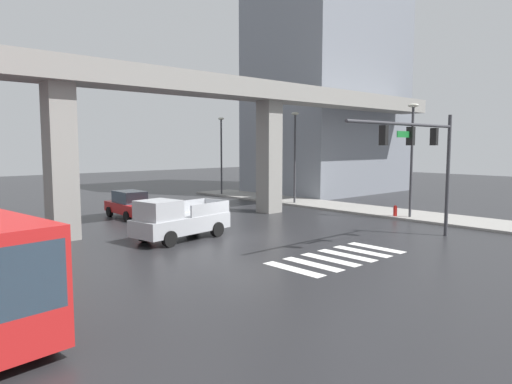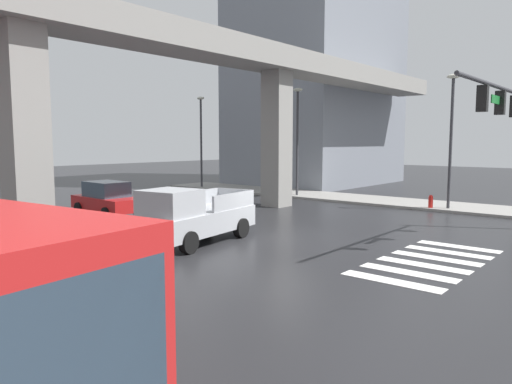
{
  "view_description": "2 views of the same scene",
  "coord_description": "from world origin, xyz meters",
  "px_view_note": "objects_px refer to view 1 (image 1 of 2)",
  "views": [
    {
      "loc": [
        -15.4,
        -17.32,
        4.66
      ],
      "look_at": [
        1.58,
        1.33,
        2.14
      ],
      "focal_mm": 32.8,
      "sensor_mm": 36.0,
      "label": 1
    },
    {
      "loc": [
        -14.5,
        -10.75,
        3.7
      ],
      "look_at": [
        0.3,
        1.81,
        1.65
      ],
      "focal_mm": 33.37,
      "sensor_mm": 36.0,
      "label": 2
    }
  ],
  "objects_px": {
    "traffic_signal_mast": "(423,148)",
    "street_lamp_mid_block": "(295,147)",
    "pickup_truck": "(177,220)",
    "sedan_red": "(130,204)",
    "street_lamp_near_corner": "(412,147)",
    "fire_hydrant": "(395,212)",
    "street_lamp_far_north": "(221,146)"
  },
  "relations": [
    {
      "from": "sedan_red",
      "to": "traffic_signal_mast",
      "type": "bearing_deg",
      "value": -68.77
    },
    {
      "from": "traffic_signal_mast",
      "to": "sedan_red",
      "type": "bearing_deg",
      "value": 111.23
    },
    {
      "from": "pickup_truck",
      "to": "street_lamp_mid_block",
      "type": "height_order",
      "value": "street_lamp_mid_block"
    },
    {
      "from": "sedan_red",
      "to": "fire_hydrant",
      "type": "xyz_separation_m",
      "value": [
        12.35,
        -11.78,
        -0.42
      ]
    },
    {
      "from": "street_lamp_mid_block",
      "to": "traffic_signal_mast",
      "type": "bearing_deg",
      "value": -114.11
    },
    {
      "from": "street_lamp_far_north",
      "to": "sedan_red",
      "type": "bearing_deg",
      "value": -152.33
    },
    {
      "from": "traffic_signal_mast",
      "to": "street_lamp_mid_block",
      "type": "height_order",
      "value": "street_lamp_mid_block"
    },
    {
      "from": "pickup_truck",
      "to": "sedan_red",
      "type": "relative_size",
      "value": 1.22
    },
    {
      "from": "sedan_red",
      "to": "street_lamp_near_corner",
      "type": "height_order",
      "value": "street_lamp_near_corner"
    },
    {
      "from": "street_lamp_far_north",
      "to": "street_lamp_mid_block",
      "type": "bearing_deg",
      "value": -90.0
    },
    {
      "from": "pickup_truck",
      "to": "street_lamp_near_corner",
      "type": "distance_m",
      "value": 15.55
    },
    {
      "from": "sedan_red",
      "to": "street_lamp_mid_block",
      "type": "distance_m",
      "value": 13.53
    },
    {
      "from": "sedan_red",
      "to": "fire_hydrant",
      "type": "bearing_deg",
      "value": -43.66
    },
    {
      "from": "traffic_signal_mast",
      "to": "street_lamp_near_corner",
      "type": "height_order",
      "value": "street_lamp_near_corner"
    },
    {
      "from": "street_lamp_near_corner",
      "to": "street_lamp_mid_block",
      "type": "relative_size",
      "value": 1.0
    },
    {
      "from": "traffic_signal_mast",
      "to": "street_lamp_far_north",
      "type": "distance_m",
      "value": 24.17
    },
    {
      "from": "sedan_red",
      "to": "street_lamp_near_corner",
      "type": "xyz_separation_m",
      "value": [
        12.75,
        -12.58,
        3.7
      ]
    },
    {
      "from": "street_lamp_far_north",
      "to": "fire_hydrant",
      "type": "xyz_separation_m",
      "value": [
        -0.4,
        -18.47,
        -4.13
      ]
    },
    {
      "from": "street_lamp_near_corner",
      "to": "street_lamp_mid_block",
      "type": "bearing_deg",
      "value": 90.0
    },
    {
      "from": "traffic_signal_mast",
      "to": "street_lamp_far_north",
      "type": "bearing_deg",
      "value": 74.94
    },
    {
      "from": "sedan_red",
      "to": "traffic_signal_mast",
      "type": "height_order",
      "value": "traffic_signal_mast"
    },
    {
      "from": "fire_hydrant",
      "to": "street_lamp_mid_block",
      "type": "bearing_deg",
      "value": 87.5
    },
    {
      "from": "fire_hydrant",
      "to": "traffic_signal_mast",
      "type": "bearing_deg",
      "value": -140.37
    },
    {
      "from": "pickup_truck",
      "to": "fire_hydrant",
      "type": "height_order",
      "value": "pickup_truck"
    },
    {
      "from": "pickup_truck",
      "to": "sedan_red",
      "type": "bearing_deg",
      "value": 77.98
    },
    {
      "from": "street_lamp_mid_block",
      "to": "street_lamp_far_north",
      "type": "bearing_deg",
      "value": 90.0
    },
    {
      "from": "pickup_truck",
      "to": "traffic_signal_mast",
      "type": "distance_m",
      "value": 12.28
    },
    {
      "from": "sedan_red",
      "to": "street_lamp_near_corner",
      "type": "distance_m",
      "value": 18.29
    },
    {
      "from": "pickup_truck",
      "to": "street_lamp_far_north",
      "type": "bearing_deg",
      "value": 45.86
    },
    {
      "from": "street_lamp_near_corner",
      "to": "fire_hydrant",
      "type": "xyz_separation_m",
      "value": [
        -0.4,
        0.8,
        -4.13
      ]
    },
    {
      "from": "sedan_red",
      "to": "street_lamp_mid_block",
      "type": "bearing_deg",
      "value": -11.62
    },
    {
      "from": "sedan_red",
      "to": "pickup_truck",
      "type": "bearing_deg",
      "value": -102.02
    }
  ]
}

